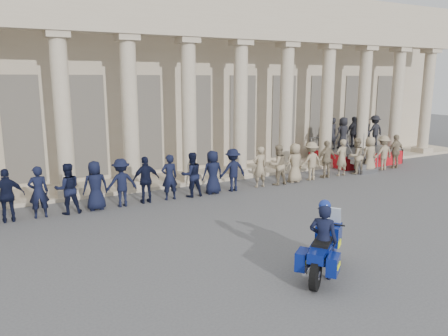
# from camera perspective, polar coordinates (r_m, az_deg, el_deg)

# --- Properties ---
(ground) EXTENTS (90.00, 90.00, 0.00)m
(ground) POSITION_cam_1_polar(r_m,az_deg,el_deg) (12.31, 5.51, -10.40)
(ground) COLOR #464648
(ground) RESTS_ON ground
(building) EXTENTS (40.00, 12.50, 9.00)m
(building) POSITION_cam_1_polar(r_m,az_deg,el_deg) (25.00, -13.90, 11.13)
(building) COLOR tan
(building) RESTS_ON ground
(officer_rank) EXTENTS (24.83, 0.67, 1.77)m
(officer_rank) POSITION_cam_1_polar(r_m,az_deg,el_deg) (17.10, -5.12, -0.97)
(officer_rank) COLOR black
(officer_rank) RESTS_ON ground
(reviewing_stand) EXTENTS (4.23, 4.01, 2.55)m
(reviewing_stand) POSITION_cam_1_polar(r_m,az_deg,el_deg) (25.28, 17.11, 3.79)
(reviewing_stand) COLOR gray
(reviewing_stand) RESTS_ON ground
(motorcycle) EXTENTS (1.96, 1.68, 1.50)m
(motorcycle) POSITION_cam_1_polar(r_m,az_deg,el_deg) (10.74, 12.87, -10.31)
(motorcycle) COLOR black
(motorcycle) RESTS_ON ground
(rider) EXTENTS (0.74, 0.79, 1.90)m
(rider) POSITION_cam_1_polar(r_m,az_deg,el_deg) (10.52, 12.82, -9.09)
(rider) COLOR black
(rider) RESTS_ON ground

